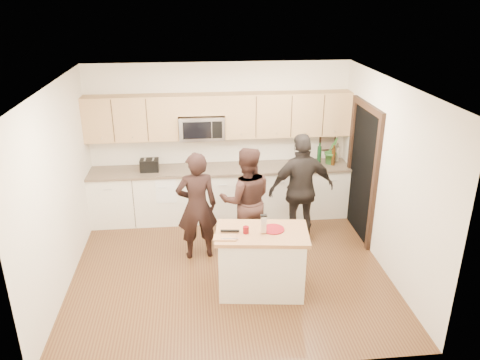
{
  "coord_description": "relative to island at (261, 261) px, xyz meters",
  "views": [
    {
      "loc": [
        -0.44,
        -5.88,
        3.82
      ],
      "look_at": [
        0.19,
        0.35,
        1.25
      ],
      "focal_mm": 35.0,
      "sensor_mm": 36.0,
      "label": 1
    }
  ],
  "objects": [
    {
      "name": "framed_picture",
      "position": [
        1.56,
        2.57,
        0.83
      ],
      "size": [
        0.3,
        0.03,
        0.38
      ],
      "color": "black",
      "rests_on": "ground"
    },
    {
      "name": "toaster",
      "position": [
        -1.6,
        2.26,
        0.59
      ],
      "size": [
        0.31,
        0.22,
        0.21
      ],
      "color": "black",
      "rests_on": "back_cabinetry"
    },
    {
      "name": "drink_glass",
      "position": [
        -0.21,
        -0.02,
        0.49
      ],
      "size": [
        0.08,
        0.08,
        0.09
      ],
      "primitive_type": "cylinder",
      "color": "maroon",
      "rests_on": "island"
    },
    {
      "name": "island",
      "position": [
        0.0,
        0.0,
        0.0
      ],
      "size": [
        1.28,
        0.84,
        0.9
      ],
      "rotation": [
        0.0,
        0.0,
        -0.12
      ],
      "color": "white",
      "rests_on": "ground"
    },
    {
      "name": "room_shell",
      "position": [
        -0.39,
        0.59,
        1.28
      ],
      "size": [
        4.52,
        4.02,
        2.71
      ],
      "color": "beige",
      "rests_on": "ground"
    },
    {
      "name": "woman_right",
      "position": [
        0.81,
        1.29,
        0.45
      ],
      "size": [
        1.11,
        0.58,
        1.81
      ],
      "primitive_type": "imported",
      "rotation": [
        0.0,
        0.0,
        3.27
      ],
      "color": "black",
      "rests_on": "ground"
    },
    {
      "name": "doorway",
      "position": [
        1.84,
        1.49,
        0.7
      ],
      "size": [
        0.06,
        1.25,
        2.2
      ],
      "color": "black",
      "rests_on": "ground"
    },
    {
      "name": "dish_towel",
      "position": [
        -1.34,
        2.09,
        0.35
      ],
      "size": [
        0.34,
        0.6,
        0.48
      ],
      "color": "white",
      "rests_on": "ground"
    },
    {
      "name": "woman_left",
      "position": [
        -0.83,
        0.98,
        0.39
      ],
      "size": [
        0.66,
        0.47,
        1.68
      ],
      "primitive_type": "imported",
      "rotation": [
        0.0,
        0.0,
        3.26
      ],
      "color": "black",
      "rests_on": "ground"
    },
    {
      "name": "box_grater",
      "position": [
        0.01,
        -0.05,
        0.59
      ],
      "size": [
        0.08,
        0.06,
        0.25
      ],
      "color": "silver",
      "rests_on": "red_plate"
    },
    {
      "name": "red_plate",
      "position": [
        0.16,
        0.04,
        0.45
      ],
      "size": [
        0.29,
        0.29,
        0.02
      ],
      "primitive_type": "cylinder",
      "color": "maroon",
      "rests_on": "island"
    },
    {
      "name": "knife",
      "position": [
        -0.43,
        -0.17,
        0.47
      ],
      "size": [
        0.22,
        0.05,
        0.01
      ],
      "primitive_type": "cube",
      "rotation": [
        0.0,
        0.0,
        -0.12
      ],
      "color": "silver",
      "rests_on": "cutting_board"
    },
    {
      "name": "microwave",
      "position": [
        -0.7,
        2.39,
        1.2
      ],
      "size": [
        0.76,
        0.41,
        0.4
      ],
      "color": "silver",
      "rests_on": "ground"
    },
    {
      "name": "floor",
      "position": [
        -0.39,
        0.59,
        -0.45
      ],
      "size": [
        4.5,
        4.5,
        0.0
      ],
      "primitive_type": "plane",
      "color": "brown",
      "rests_on": "ground"
    },
    {
      "name": "back_cabinetry",
      "position": [
        -0.39,
        2.28,
        0.02
      ],
      "size": [
        4.5,
        0.66,
        0.94
      ],
      "color": "white",
      "rests_on": "ground"
    },
    {
      "name": "orchid",
      "position": [
        1.57,
        2.31,
        0.72
      ],
      "size": [
        0.34,
        0.33,
        0.48
      ],
      "primitive_type": "imported",
      "rotation": [
        0.0,
        0.0,
        0.71
      ],
      "color": "#36712D",
      "rests_on": "back_cabinetry"
    },
    {
      "name": "bottle_cluster",
      "position": [
        1.39,
        2.27,
        0.67
      ],
      "size": [
        0.75,
        0.31,
        0.42
      ],
      "color": "black",
      "rests_on": "back_cabinetry"
    },
    {
      "name": "upper_cabinetry",
      "position": [
        -0.35,
        2.42,
        1.39
      ],
      "size": [
        4.5,
        0.33,
        0.75
      ],
      "color": "tan",
      "rests_on": "ground"
    },
    {
      "name": "woman_center",
      "position": [
        -0.08,
        1.1,
        0.39
      ],
      "size": [
        0.83,
        0.65,
        1.69
      ],
      "primitive_type": "imported",
      "rotation": [
        0.0,
        0.0,
        3.13
      ],
      "color": "#321D19",
      "rests_on": "ground"
    },
    {
      "name": "tongs",
      "position": [
        -0.42,
        0.01,
        0.47
      ],
      "size": [
        0.25,
        0.06,
        0.02
      ],
      "primitive_type": "cube",
      "rotation": [
        0.0,
        0.0,
        -0.12
      ],
      "color": "black",
      "rests_on": "cutting_board"
    },
    {
      "name": "cutting_board",
      "position": [
        -0.49,
        -0.12,
        0.45
      ],
      "size": [
        0.31,
        0.2,
        0.02
      ],
      "primitive_type": "cube",
      "rotation": [
        0.0,
        0.0,
        -0.12
      ],
      "color": "#A97846",
      "rests_on": "island"
    }
  ]
}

